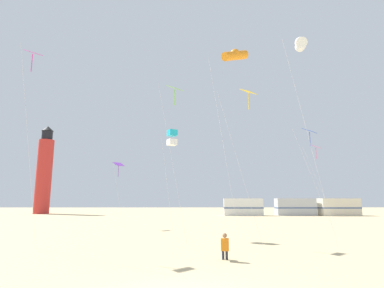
{
  "coord_description": "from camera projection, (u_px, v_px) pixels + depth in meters",
  "views": [
    {
      "loc": [
        0.24,
        -8.15,
        2.57
      ],
      "look_at": [
        0.47,
        11.86,
        6.14
      ],
      "focal_mm": 29.38,
      "sensor_mm": 36.0,
      "label": 1
    }
  ],
  "objects": [
    {
      "name": "kite_diamond_blue",
      "position": [
        310.0,
        134.0,
        23.94
      ],
      "size": [
        2.34,
        2.19,
        7.99
      ],
      "color": "silver",
      "rests_on": "ground"
    },
    {
      "name": "kite_tube_white",
      "position": [
        301.0,
        44.0,
        20.87
      ],
      "size": [
        2.24,
        2.78,
        13.48
      ],
      "color": "silver",
      "rests_on": "ground"
    },
    {
      "name": "lighthouse_distant",
      "position": [
        44.0,
        172.0,
        59.87
      ],
      "size": [
        2.8,
        2.8,
        16.8
      ],
      "color": "red",
      "rests_on": "ground"
    },
    {
      "name": "kite_diamond_gold",
      "position": [
        248.0,
        97.0,
        20.37
      ],
      "size": [
        2.68,
        2.68,
        9.74
      ],
      "color": "silver",
      "rests_on": "ground"
    },
    {
      "name": "kite_diamond_rainbow",
      "position": [
        316.0,
        149.0,
        30.31
      ],
      "size": [
        2.45,
        2.24,
        7.86
      ],
      "color": "silver",
      "rests_on": "ground"
    },
    {
      "name": "kite_diamond_violet",
      "position": [
        119.0,
        166.0,
        30.05
      ],
      "size": [
        1.36,
        1.36,
        6.15
      ],
      "color": "silver",
      "rests_on": "ground"
    },
    {
      "name": "rv_van_silver",
      "position": [
        295.0,
        207.0,
        52.54
      ],
      "size": [
        6.45,
        2.36,
        2.8
      ],
      "rotation": [
        0.0,
        0.0,
        0.0
      ],
      "color": "#B7BABF",
      "rests_on": "ground"
    },
    {
      "name": "kite_diamond_lime",
      "position": [
        175.0,
        94.0,
        21.08
      ],
      "size": [
        1.91,
        1.65,
        10.22
      ],
      "color": "silver",
      "rests_on": "ground"
    },
    {
      "name": "kite_diamond_magenta",
      "position": [
        32.0,
        60.0,
        18.47
      ],
      "size": [
        1.8,
        1.8,
        11.39
      ],
      "color": "silver",
      "rests_on": "ground"
    },
    {
      "name": "kite_tube_orange",
      "position": [
        235.0,
        55.0,
        24.76
      ],
      "size": [
        3.32,
        3.11,
        14.53
      ],
      "color": "silver",
      "rests_on": "ground"
    },
    {
      "name": "kite_flyer_standing",
      "position": [
        225.0,
        246.0,
        13.53
      ],
      "size": [
        0.36,
        0.53,
        1.16
      ],
      "rotation": [
        0.0,
        0.0,
        3.04
      ],
      "color": "orange",
      "rests_on": "ground"
    },
    {
      "name": "kite_box_cyan",
      "position": [
        172.0,
        138.0,
        23.01
      ],
      "size": [
        1.18,
        1.18,
        7.64
      ],
      "color": "silver",
      "rests_on": "ground"
    },
    {
      "name": "rv_van_cream",
      "position": [
        339.0,
        207.0,
        51.9
      ],
      "size": [
        6.53,
        2.59,
        2.8
      ],
      "rotation": [
        0.0,
        0.0,
        0.04
      ],
      "color": "beige",
      "rests_on": "ground"
    },
    {
      "name": "rv_van_white",
      "position": [
        243.0,
        207.0,
        52.34
      ],
      "size": [
        6.59,
        2.81,
        2.8
      ],
      "rotation": [
        0.0,
        0.0,
        -0.07
      ],
      "color": "white",
      "rests_on": "ground"
    }
  ]
}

